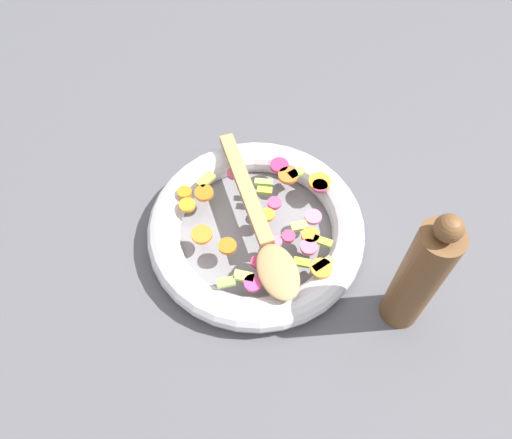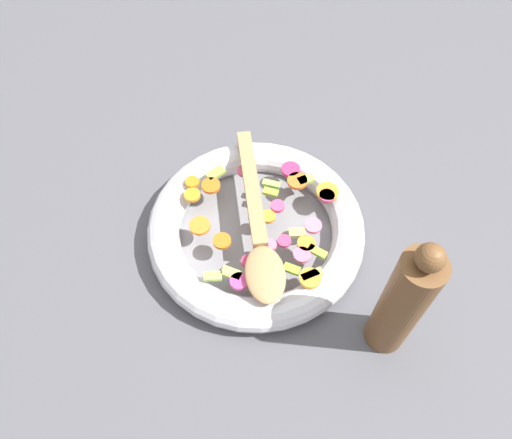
{
  "view_description": "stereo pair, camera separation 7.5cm",
  "coord_description": "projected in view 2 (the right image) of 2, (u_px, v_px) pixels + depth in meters",
  "views": [
    {
      "loc": [
        -0.01,
        -0.41,
        0.68
      ],
      "look_at": [
        0.0,
        0.0,
        0.05
      ],
      "focal_mm": 35.0,
      "sensor_mm": 36.0,
      "label": 1
    },
    {
      "loc": [
        0.06,
        -0.4,
        0.68
      ],
      "look_at": [
        0.0,
        0.0,
        0.05
      ],
      "focal_mm": 35.0,
      "sensor_mm": 36.0,
      "label": 2
    }
  ],
  "objects": [
    {
      "name": "ground_plane",
      "position": [
        256.0,
        237.0,
        0.79
      ],
      "size": [
        4.0,
        4.0,
        0.0
      ],
      "primitive_type": "plane",
      "color": "#4C4C51"
    },
    {
      "name": "pepper_mill",
      "position": [
        403.0,
        303.0,
        0.61
      ],
      "size": [
        0.05,
        0.05,
        0.24
      ],
      "color": "brown",
      "rests_on": "ground_plane"
    },
    {
      "name": "chopped_vegetables",
      "position": [
        269.0,
        218.0,
        0.74
      ],
      "size": [
        0.25,
        0.25,
        0.01
      ],
      "color": "orange",
      "rests_on": "skillet"
    },
    {
      "name": "wooden_spoon",
      "position": [
        258.0,
        229.0,
        0.72
      ],
      "size": [
        0.12,
        0.3,
        0.01
      ],
      "color": "#A87F51",
      "rests_on": "chopped_vegetables"
    },
    {
      "name": "skillet",
      "position": [
        256.0,
        229.0,
        0.77
      ],
      "size": [
        0.33,
        0.33,
        0.05
      ],
      "color": "slate",
      "rests_on": "ground_plane"
    }
  ]
}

